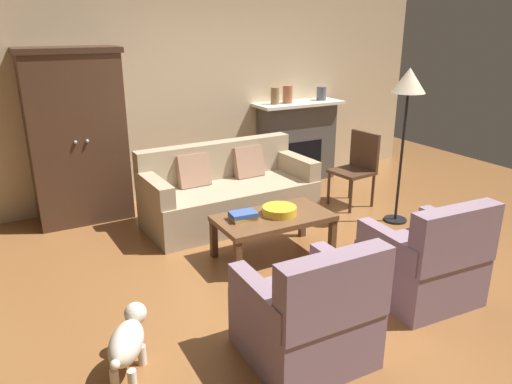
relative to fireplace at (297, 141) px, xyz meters
name	(u,v)px	position (x,y,z in m)	size (l,w,h in m)	color
ground_plane	(290,270)	(-1.55, -2.30, -0.57)	(9.60, 9.60, 0.00)	brown
back_wall	(184,86)	(-1.55, 0.25, 0.83)	(7.20, 0.10, 2.80)	beige
fireplace	(297,141)	(0.00, 0.00, 0.00)	(1.26, 0.48, 1.12)	#4C4947
armoire	(77,137)	(-2.95, -0.08, 0.39)	(1.06, 0.57, 1.91)	#472D1E
couch	(228,194)	(-1.53, -0.93, -0.25)	(1.95, 0.92, 0.86)	tan
coffee_table	(273,221)	(-1.54, -1.96, -0.20)	(1.10, 0.60, 0.42)	brown
fruit_bowl	(279,211)	(-1.48, -1.96, -0.11)	(0.33, 0.33, 0.08)	gold
book_stack	(243,216)	(-1.84, -1.92, -0.11)	(0.25, 0.19, 0.07)	gold
mantel_vase_bronze	(275,96)	(-0.38, -0.02, 0.66)	(0.11, 0.11, 0.22)	olive
mantel_vase_terracotta	(288,94)	(-0.18, -0.02, 0.67)	(0.14, 0.14, 0.24)	#A86042
mantel_vase_slate	(321,93)	(0.38, -0.02, 0.65)	(0.14, 0.14, 0.19)	#565B66
armchair_near_left	(308,317)	(-2.12, -3.40, -0.25)	(0.79, 0.78, 0.88)	gray
armchair_near_right	(425,263)	(-0.86, -3.21, -0.25)	(0.82, 0.81, 0.88)	gray
side_chair_wooden	(357,164)	(0.10, -1.21, -0.06)	(0.49, 0.49, 0.90)	#472D1E
floor_lamp	(408,90)	(0.14, -1.87, 0.91)	(0.36, 0.36, 1.71)	black
dog	(128,340)	(-3.20, -2.98, -0.32)	(0.38, 0.51, 0.39)	beige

